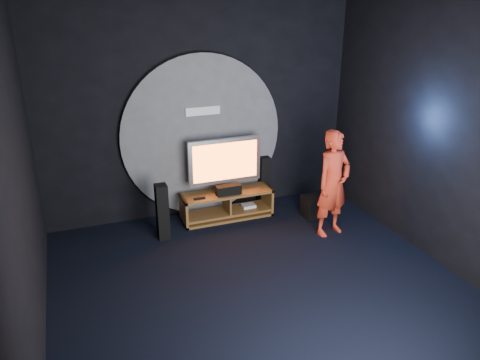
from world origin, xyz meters
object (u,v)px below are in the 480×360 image
at_px(media_console, 227,206).
at_px(tv, 225,163).
at_px(subwoofer, 313,206).
at_px(player, 333,184).
at_px(tower_speaker_right, 264,180).
at_px(tower_speaker_left, 162,212).

height_order(media_console, tv, tv).
distance_m(tv, subwoofer, 1.62).
relative_size(tv, subwoofer, 3.47).
height_order(media_console, player, player).
bearing_deg(tv, tower_speaker_right, 16.62).
bearing_deg(tower_speaker_right, tower_speaker_left, -161.79).
distance_m(tower_speaker_left, tower_speaker_right, 1.99).
bearing_deg(tower_speaker_right, tv, -163.38).
xyz_separation_m(media_console, subwoofer, (1.33, -0.45, -0.02)).
height_order(tv, tower_speaker_left, tv).
bearing_deg(media_console, player, -38.97).
distance_m(tower_speaker_left, subwoofer, 2.46).
height_order(tower_speaker_right, subwoofer, tower_speaker_right).
relative_size(tv, tower_speaker_left, 1.38).
bearing_deg(subwoofer, media_console, 161.38).
distance_m(media_console, player, 1.78).
bearing_deg(tv, media_console, -84.23).
height_order(tower_speaker_left, tower_speaker_right, same).
relative_size(tower_speaker_left, player, 0.53).
xyz_separation_m(tower_speaker_right, subwoofer, (0.56, -0.75, -0.26)).
relative_size(media_console, player, 0.91).
bearing_deg(media_console, tower_speaker_right, 21.21).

